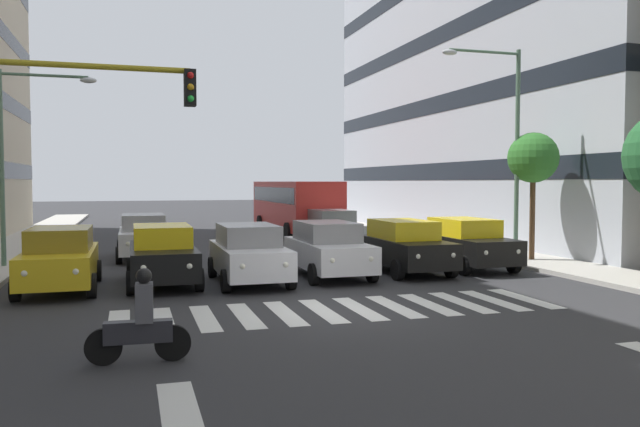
# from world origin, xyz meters

# --- Properties ---
(ground_plane) EXTENTS (180.00, 180.00, 0.00)m
(ground_plane) POSITION_xyz_m (0.00, 0.00, 0.00)
(ground_plane) COLOR #2D2D30
(crosswalk_markings) EXTENTS (10.35, 2.80, 0.01)m
(crosswalk_markings) POSITION_xyz_m (-0.00, 0.00, 0.00)
(crosswalk_markings) COLOR silver
(crosswalk_markings) RESTS_ON ground_plane
(lane_arrow_1) EXTENTS (0.50, 2.20, 0.01)m
(lane_arrow_1) POSITION_xyz_m (4.10, 5.50, 0.00)
(lane_arrow_1) COLOR silver
(lane_arrow_1) RESTS_ON ground_plane
(car_0) EXTENTS (2.02, 4.44, 1.72)m
(car_0) POSITION_xyz_m (-6.39, -5.48, 0.89)
(car_0) COLOR black
(car_0) RESTS_ON ground_plane
(car_1) EXTENTS (2.02, 4.44, 1.72)m
(car_1) POSITION_xyz_m (-3.94, -5.17, 0.89)
(car_1) COLOR black
(car_1) RESTS_ON ground_plane
(car_2) EXTENTS (2.02, 4.44, 1.72)m
(car_2) POSITION_xyz_m (-1.26, -5.02, 0.89)
(car_2) COLOR silver
(car_2) RESTS_ON ground_plane
(car_3) EXTENTS (2.02, 4.44, 1.72)m
(car_3) POSITION_xyz_m (1.35, -4.50, 0.89)
(car_3) COLOR silver
(car_3) RESTS_ON ground_plane
(car_4) EXTENTS (2.02, 4.44, 1.72)m
(car_4) POSITION_xyz_m (3.81, -4.94, 0.89)
(car_4) COLOR black
(car_4) RESTS_ON ground_plane
(car_5) EXTENTS (2.02, 4.44, 1.72)m
(car_5) POSITION_xyz_m (6.56, -4.75, 0.89)
(car_5) COLOR gold
(car_5) RESTS_ON ground_plane
(car_row2_0) EXTENTS (2.02, 4.44, 1.72)m
(car_row2_0) POSITION_xyz_m (4.21, -11.60, 0.89)
(car_row2_0) COLOR silver
(car_row2_0) RESTS_ON ground_plane
(car_row2_1) EXTENTS (2.02, 4.44, 1.72)m
(car_row2_1) POSITION_xyz_m (-4.04, -13.26, 0.89)
(car_row2_1) COLOR #B2B7BC
(car_row2_1) RESTS_ON ground_plane
(bus_behind_traffic) EXTENTS (2.78, 10.50, 3.00)m
(bus_behind_traffic) POSITION_xyz_m (-3.94, -19.78, 1.86)
(bus_behind_traffic) COLOR red
(bus_behind_traffic) RESTS_ON ground_plane
(motorcycle_with_rider) EXTENTS (1.70, 0.37, 1.57)m
(motorcycle_with_rider) POSITION_xyz_m (4.55, 3.17, 0.65)
(motorcycle_with_rider) COLOR black
(motorcycle_with_rider) RESTS_ON ground_plane
(traffic_light_gantry) EXTENTS (4.57, 0.36, 5.50)m
(traffic_light_gantry) POSITION_xyz_m (6.49, 0.31, 3.72)
(traffic_light_gantry) COLOR #AD991E
(traffic_light_gantry) RESTS_ON ground_plane
(street_lamp_left) EXTENTS (3.12, 0.28, 7.59)m
(street_lamp_left) POSITION_xyz_m (-8.31, -6.13, 4.78)
(street_lamp_left) COLOR #4C6B56
(street_lamp_left) RESTS_ON sidewalk_left
(street_lamp_right) EXTENTS (3.16, 0.28, 6.60)m
(street_lamp_right) POSITION_xyz_m (8.25, -9.57, 4.25)
(street_lamp_right) COLOR #4C6B56
(street_lamp_right) RESTS_ON sidewalk_right
(street_tree_1) EXTENTS (1.83, 1.83, 4.63)m
(street_tree_1) POSITION_xyz_m (-9.41, -6.01, 3.82)
(street_tree_1) COLOR #513823
(street_tree_1) RESTS_ON sidewalk_left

